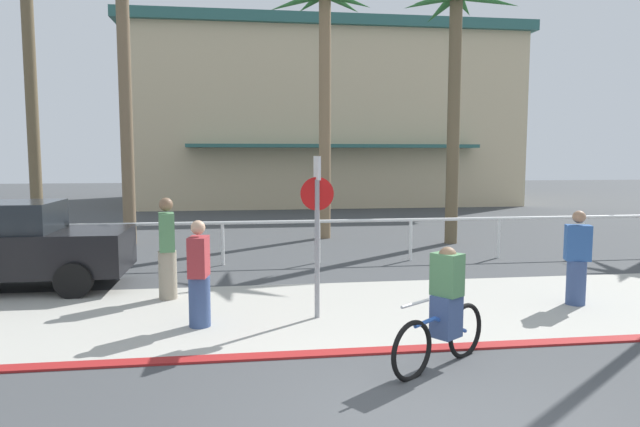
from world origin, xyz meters
name	(u,v)px	position (x,y,z in m)	size (l,w,h in m)	color
ground_plane	(311,252)	(0.00, 10.00, 0.00)	(80.00, 80.00, 0.00)	#424447
sidewalk_strip	(354,310)	(0.00, 4.20, 0.01)	(44.00, 4.00, 0.02)	#ADAAA0
curb_paint	(384,350)	(0.00, 2.20, 0.01)	(44.00, 0.24, 0.03)	maroon
building_backdrop	(318,120)	(2.59, 27.56, 4.57)	(20.06, 12.53, 9.10)	beige
rail_fence	(319,228)	(0.00, 8.50, 0.84)	(27.36, 0.08, 1.04)	white
stop_sign_bike_lane	(317,213)	(-0.67, 3.83, 1.68)	(0.52, 0.56, 2.56)	gray
palm_tree_1	(27,3)	(-8.15, 13.96, 7.14)	(3.42, 3.13, 9.49)	brown
palm_tree_2	(125,27)	(-5.00, 12.17, 6.17)	(3.34, 3.55, 8.04)	#756047
palm_tree_3	(325,45)	(0.73, 12.54, 5.89)	(3.20, 3.56, 7.58)	#846B4C
palm_tree_4	(456,55)	(4.27, 10.99, 5.40)	(3.46, 3.15, 7.24)	brown
car_black_1	(5,245)	(-6.30, 6.59, 0.87)	(4.40, 2.02, 1.69)	black
cyclist_blue_0	(444,310)	(0.60, 1.62, 0.69)	(1.52, 1.10, 1.50)	black
pedestrian_0	(577,262)	(3.84, 4.00, 0.75)	(0.46, 0.41, 1.64)	#384C7A
pedestrian_1	(167,252)	(-3.15, 5.38, 0.86)	(0.37, 0.44, 1.83)	gray
pedestrian_2	(199,279)	(-2.47, 3.61, 0.74)	(0.36, 0.43, 1.62)	#384C7A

